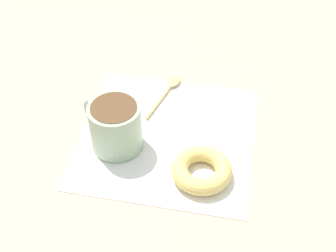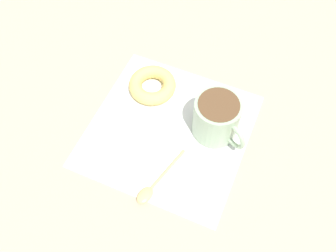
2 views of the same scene
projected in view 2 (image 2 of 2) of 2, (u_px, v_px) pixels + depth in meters
The scene contains 5 objects.
ground_plane at pixel (162, 130), 75.81cm from camera, with size 120.00×120.00×2.00cm, color tan.
napkin at pixel (168, 132), 74.26cm from camera, with size 30.42×30.42×0.30cm, color white.
coffee_cup at pixel (217, 118), 70.45cm from camera, with size 8.86×11.59×8.71cm.
donut at pixel (152, 85), 78.34cm from camera, with size 9.92×9.92×2.77cm, color #E5C66B.
spoon at pixel (152, 188), 67.54cm from camera, with size 13.43×4.09×0.90cm.
Camera 2 is at (33.75, 18.76, 64.25)cm, focal length 40.00 mm.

